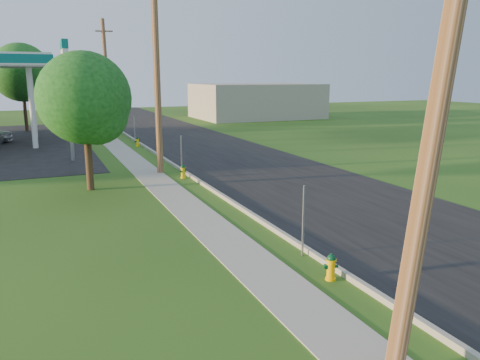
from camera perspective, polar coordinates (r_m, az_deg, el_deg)
name	(u,v)px	position (r m, az deg, el deg)	size (l,w,h in m)	color
ground_plane	(402,332)	(10.06, 19.16, -17.11)	(140.00, 140.00, 0.00)	#264715
road	(319,194)	(20.07, 9.60, -1.64)	(8.00, 120.00, 0.02)	black
curb	(232,202)	(18.25, -1.03, -2.68)	(0.15, 120.00, 0.15)	#9A988C
sidewalk	(189,208)	(17.70, -6.29, -3.44)	(1.50, 120.00, 0.03)	#9A978D
utility_pole_near	(442,80)	(7.68, 23.45, 11.12)	(1.40, 0.32, 9.48)	brown
utility_pole_mid	(157,74)	(23.96, -10.10, 12.55)	(1.40, 0.32, 9.80)	brown
utility_pole_far	(107,77)	(41.68, -15.94, 11.97)	(1.40, 0.32, 9.50)	brown
sign_post_near	(303,221)	(12.89, 7.73, -5.01)	(0.05, 0.04, 2.00)	gray
sign_post_mid	(181,156)	(23.53, -7.15, 2.98)	(0.05, 0.04, 2.00)	gray
sign_post_far	(135,130)	(35.31, -12.72, 5.93)	(0.05, 0.04, 2.00)	gray
price_pylon	(66,66)	(28.87, -20.50, 12.89)	(0.34, 2.04, 6.85)	gray
distant_building	(256,101)	(56.78, 2.00, 9.62)	(14.00, 10.00, 4.00)	#A29C8A
tree_verge	(87,102)	(20.95, -18.12, 9.04)	(3.91, 3.91, 5.92)	#3C2517
tree_lot	(23,75)	(46.51, -24.96, 11.55)	(5.13, 5.13, 7.77)	#3C2517
hydrant_near	(331,267)	(11.75, 11.03, -10.36)	(0.36, 0.32, 0.69)	#F5B300
hydrant_mid	(183,171)	(22.91, -6.97, 1.04)	(0.36, 0.32, 0.69)	#DBBE0E
hydrant_far	(137,142)	(34.04, -12.39, 4.59)	(0.36, 0.32, 0.70)	yellow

